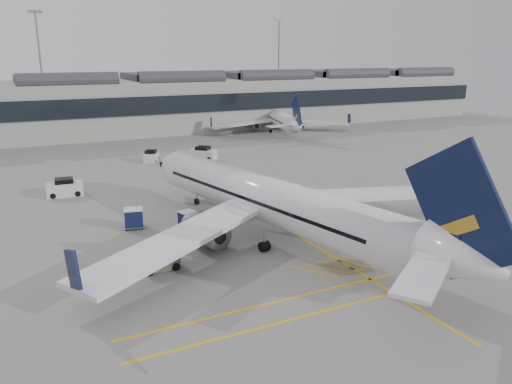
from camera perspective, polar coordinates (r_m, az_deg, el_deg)
name	(u,v)px	position (r m, az deg, el deg)	size (l,w,h in m)	color
ground	(197,256)	(42.22, -6.71, -7.25)	(220.00, 220.00, 0.00)	gray
terminal	(76,106)	(109.98, -19.83, 9.26)	(200.00, 20.45, 12.40)	#9E9E99
light_masts	(57,63)	(123.36, -21.82, 13.55)	(113.00, 0.60, 25.45)	slate
apron_markings	(253,208)	(54.55, -0.39, -1.86)	(0.25, 60.00, 0.01)	gold
airliner_main	(274,202)	(44.88, 2.09, -1.17)	(38.95, 42.97, 11.56)	silver
airliner_far	(279,119)	(110.09, 2.59, 8.33)	(30.27, 33.48, 9.08)	silver
belt_loader	(243,200)	(55.68, -1.54, -0.96)	(4.42, 2.53, 1.75)	#B9B8B0
baggage_cart_a	(225,212)	(50.32, -3.56, -2.30)	(2.03, 1.88, 1.71)	gray
baggage_cart_b	(187,218)	(48.93, -7.88, -3.02)	(1.78, 1.59, 1.59)	gray
baggage_cart_c	(217,238)	(43.48, -4.48, -5.31)	(1.52, 1.26, 1.58)	gray
baggage_cart_d	(134,218)	(49.52, -13.80, -2.86)	(2.14, 1.90, 1.95)	gray
ramp_agent_a	(243,208)	(51.63, -1.51, -1.80)	(0.68, 0.45, 1.86)	#DF570B
ramp_agent_b	(201,224)	(47.13, -6.30, -3.66)	(0.85, 0.66, 1.75)	orange
pushback_tug	(160,261)	(39.89, -10.95, -7.73)	(2.89, 1.83, 1.60)	#505246
safety_cone_nose	(208,188)	(62.09, -5.47, 0.43)	(0.33, 0.33, 0.46)	#F24C0A
safety_cone_engine	(339,214)	(52.55, 9.52, -2.48)	(0.35, 0.35, 0.48)	#F24C0A
service_van_left	(65,188)	(63.37, -21.02, 0.43)	(4.24, 2.35, 2.11)	silver
service_van_mid	(151,157)	(80.06, -11.88, 3.99)	(3.14, 3.91, 1.80)	silver
service_van_right	(203,154)	(80.43, -6.06, 4.39)	(4.39, 4.30, 2.11)	silver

